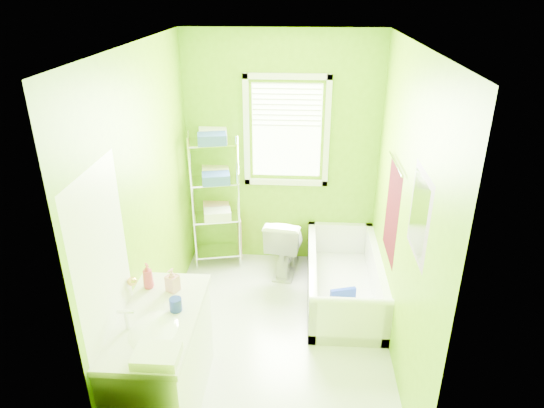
# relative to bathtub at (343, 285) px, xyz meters

# --- Properties ---
(ground) EXTENTS (2.90, 2.90, 0.00)m
(ground) POSITION_rel_bathtub_xyz_m (-0.68, -0.63, -0.16)
(ground) COLOR silver
(ground) RESTS_ON ground
(room_envelope) EXTENTS (2.14, 2.94, 2.62)m
(room_envelope) POSITION_rel_bathtub_xyz_m (-0.68, -0.63, 1.39)
(room_envelope) COLOR #68A207
(room_envelope) RESTS_ON ground
(window) EXTENTS (0.92, 0.05, 1.22)m
(window) POSITION_rel_bathtub_xyz_m (-0.63, 0.79, 1.45)
(window) COLOR white
(window) RESTS_ON ground
(door) EXTENTS (0.09, 0.80, 2.00)m
(door) POSITION_rel_bathtub_xyz_m (-1.72, -1.63, 0.84)
(door) COLOR white
(door) RESTS_ON ground
(right_wall_decor) EXTENTS (0.04, 1.48, 1.17)m
(right_wall_decor) POSITION_rel_bathtub_xyz_m (0.35, -0.65, 1.16)
(right_wall_decor) COLOR #40070B
(right_wall_decor) RESTS_ON ground
(bathtub) EXTENTS (0.73, 1.56, 0.51)m
(bathtub) POSITION_rel_bathtub_xyz_m (0.00, 0.00, 0.00)
(bathtub) COLOR white
(bathtub) RESTS_ON ground
(toilet) EXTENTS (0.48, 0.73, 0.69)m
(toilet) POSITION_rel_bathtub_xyz_m (-0.62, 0.51, 0.19)
(toilet) COLOR white
(toilet) RESTS_ON ground
(vanity) EXTENTS (0.57, 1.12, 1.05)m
(vanity) POSITION_rel_bathtub_xyz_m (-1.46, -1.50, 0.29)
(vanity) COLOR white
(vanity) RESTS_ON ground
(wire_shelf_unit) EXTENTS (0.58, 0.48, 1.58)m
(wire_shelf_unit) POSITION_rel_bathtub_xyz_m (-1.39, 0.65, 0.80)
(wire_shelf_unit) COLOR silver
(wire_shelf_unit) RESTS_ON ground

